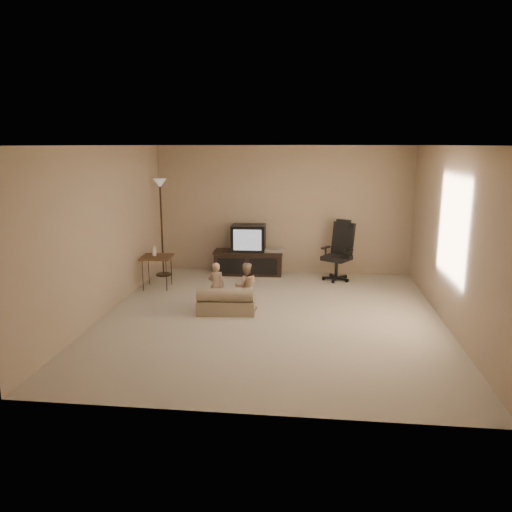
{
  "coord_description": "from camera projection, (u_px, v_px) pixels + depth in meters",
  "views": [
    {
      "loc": [
        0.57,
        -7.02,
        2.51
      ],
      "look_at": [
        -0.29,
        0.6,
        0.79
      ],
      "focal_mm": 35.0,
      "sensor_mm": 36.0,
      "label": 1
    }
  ],
  "objects": [
    {
      "name": "child_sofa",
      "position": [
        226.0,
        302.0,
        7.56
      ],
      "size": [
        0.89,
        0.54,
        0.42
      ],
      "rotation": [
        0.0,
        0.0,
        0.07
      ],
      "color": "tan",
      "rests_on": "floor"
    },
    {
      "name": "tv_stand",
      "position": [
        249.0,
        254.0,
        9.82
      ],
      "size": [
        1.39,
        0.54,
        0.98
      ],
      "rotation": [
        0.0,
        0.0,
        0.03
      ],
      "color": "black",
      "rests_on": "floor"
    },
    {
      "name": "floor_lamp",
      "position": [
        161.0,
        206.0,
        9.5
      ],
      "size": [
        0.29,
        0.29,
        1.88
      ],
      "color": "#312315",
      "rests_on": "floor"
    },
    {
      "name": "room_shell",
      "position": [
        272.0,
        216.0,
        7.09
      ],
      "size": [
        5.5,
        5.5,
        5.5
      ],
      "color": "silver",
      "rests_on": "floor"
    },
    {
      "name": "floor",
      "position": [
        271.0,
        317.0,
        7.42
      ],
      "size": [
        5.5,
        5.5,
        0.0
      ],
      "primitive_type": "plane",
      "color": "beige",
      "rests_on": "ground"
    },
    {
      "name": "toddler_right",
      "position": [
        246.0,
        286.0,
        7.71
      ],
      "size": [
        0.4,
        0.28,
        0.74
      ],
      "primitive_type": "imported",
      "rotation": [
        0.0,
        0.0,
        3.39
      ],
      "color": "tan",
      "rests_on": "floor"
    },
    {
      "name": "toddler_left",
      "position": [
        216.0,
        285.0,
        7.8
      ],
      "size": [
        0.27,
        0.19,
        0.73
      ],
      "primitive_type": "imported",
      "rotation": [
        0.0,
        0.0,
        3.15
      ],
      "color": "tan",
      "rests_on": "floor"
    },
    {
      "name": "side_table",
      "position": [
        156.0,
        257.0,
        8.84
      ],
      "size": [
        0.56,
        0.56,
        0.78
      ],
      "rotation": [
        0.0,
        0.0,
        0.07
      ],
      "color": "brown",
      "rests_on": "floor"
    },
    {
      "name": "office_chair",
      "position": [
        339.0,
        259.0,
        9.4
      ],
      "size": [
        0.72,
        0.73,
        1.14
      ],
      "rotation": [
        0.0,
        0.0,
        -0.57
      ],
      "color": "black",
      "rests_on": "floor"
    }
  ]
}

